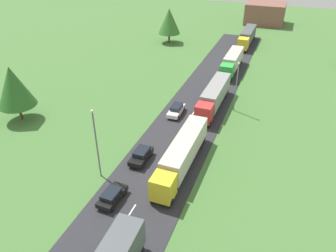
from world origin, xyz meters
TOP-DOWN VIEW (x-y plane):
  - road at (0.00, 24.50)m, footprint 10.00×140.00m
  - lane_marking_centre at (0.00, 21.60)m, footprint 0.16×120.57m
  - truck_second at (2.59, 34.26)m, footprint 2.60×14.43m
  - truck_third at (2.47, 51.13)m, footprint 2.66×13.68m
  - truck_fourth at (2.15, 68.03)m, footprint 2.59×12.44m
  - truck_fifth at (2.24, 87.29)m, footprint 2.59×14.02m
  - car_third at (-2.63, 25.98)m, footprint 1.96×4.04m
  - car_fourth at (-2.68, 33.71)m, footprint 1.90×4.15m
  - car_fifth at (-2.48, 46.70)m, footprint 1.87×4.48m
  - lamppost_second at (-6.04, 29.29)m, footprint 0.36×0.36m
  - lamppost_third at (5.84, 51.32)m, footprint 0.36×0.36m
  - tree_maple at (-24.59, 36.85)m, footprint 5.61×5.61m
  - tree_elm at (-16.72, 81.81)m, footprint 5.59×5.59m
  - distant_building at (3.97, 110.28)m, footprint 11.34×9.84m

SIDE VIEW (x-z plane):
  - road at x=0.00m, z-range 0.00..0.06m
  - lane_marking_centre at x=0.00m, z-range 0.06..0.07m
  - car_third at x=-2.63m, z-range 0.10..1.50m
  - car_fifth at x=-2.48m, z-range 0.09..1.61m
  - car_fourth at x=-2.68m, z-range 0.09..1.64m
  - truck_fifth at x=2.24m, z-range 0.32..3.83m
  - truck_fourth at x=2.15m, z-range 0.32..3.84m
  - truck_second at x=2.59m, z-range 0.34..3.89m
  - truck_third at x=2.47m, z-range 0.33..3.97m
  - distant_building at x=3.97m, z-range 0.00..6.04m
  - lamppost_third at x=5.84m, z-range 0.48..8.72m
  - lamppost_second at x=-6.04m, z-range 0.49..9.57m
  - tree_elm at x=-16.72m, z-range 1.18..9.71m
  - tree_maple at x=-24.59m, z-range 1.24..9.90m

